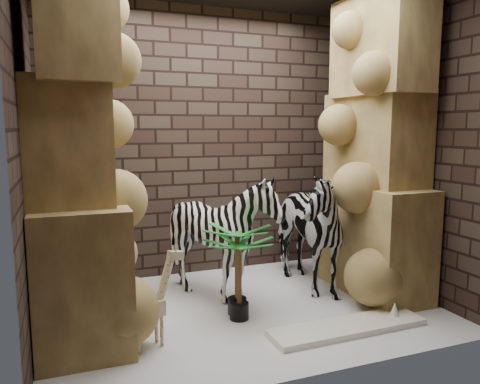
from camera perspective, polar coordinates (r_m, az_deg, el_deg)
name	(u,v)px	position (r m, az deg, el deg)	size (l,w,h in m)	color
floor	(243,309)	(4.41, 0.40, -14.32)	(3.50, 3.50, 0.00)	silver
wall_back	(203,143)	(5.27, -4.55, 6.07)	(3.50, 3.50, 0.00)	black
wall_front	(315,155)	(2.95, 9.27, 4.59)	(3.50, 3.50, 0.00)	black
wall_left	(26,151)	(3.81, -24.99, 4.68)	(3.00, 3.00, 0.00)	black
wall_right	(403,145)	(4.99, 19.58, 5.54)	(3.00, 3.00, 0.00)	black
rock_pillar_left	(76,150)	(3.81, -19.71, 4.94)	(0.68, 1.30, 3.00)	tan
rock_pillar_right	(376,145)	(4.78, 16.55, 5.59)	(0.58, 1.25, 3.00)	tan
zebra_right	(300,218)	(4.82, 7.44, -3.26)	(0.67, 1.25, 1.48)	white
zebra_left	(222,243)	(4.48, -2.19, -6.37)	(1.00, 1.24, 1.13)	white
giraffe_toy	(147,299)	(3.61, -11.49, -12.92)	(0.40, 0.13, 0.78)	beige
palm_front	(237,270)	(4.17, -0.35, -9.62)	(0.36, 0.36, 0.82)	#15711A
palm_back	(239,278)	(4.07, -0.10, -10.65)	(0.36, 0.36, 0.74)	#15711A
surfboard	(348,327)	(4.09, 13.22, -15.99)	(1.37, 0.34, 0.05)	white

